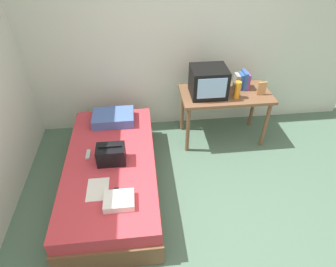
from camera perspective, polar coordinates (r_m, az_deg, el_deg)
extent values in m
plane|color=#4C6B56|center=(3.07, 6.19, -19.27)|extent=(8.00, 8.00, 0.00)
cube|color=silver|center=(3.84, 1.54, 18.85)|extent=(5.20, 0.10, 2.60)
cube|color=brown|center=(3.38, -10.96, -8.84)|extent=(1.00, 2.00, 0.28)
cube|color=#C63842|center=(3.23, -11.42, -6.20)|extent=(0.97, 1.94, 0.16)
cube|color=brown|center=(3.78, 11.53, 7.77)|extent=(1.16, 0.60, 0.04)
cylinder|color=brown|center=(3.67, 4.01, 0.67)|extent=(0.05, 0.05, 0.69)
cylinder|color=brown|center=(3.97, 19.00, 1.63)|extent=(0.05, 0.05, 0.69)
cylinder|color=brown|center=(4.06, 2.91, 4.81)|extent=(0.05, 0.05, 0.69)
cylinder|color=brown|center=(4.33, 16.73, 5.43)|extent=(0.05, 0.05, 0.69)
cube|color=black|center=(3.61, 8.12, 10.30)|extent=(0.44, 0.38, 0.36)
cube|color=#8CB2E0|center=(3.44, 8.84, 8.92)|extent=(0.35, 0.01, 0.26)
cylinder|color=orange|center=(3.64, 13.77, 8.52)|extent=(0.08, 0.08, 0.22)
cube|color=gray|center=(3.85, 13.46, 10.14)|extent=(0.03, 0.13, 0.20)
cube|color=gray|center=(3.86, 13.84, 10.12)|extent=(0.02, 0.14, 0.20)
cube|color=#2D5699|center=(3.86, 14.34, 10.20)|extent=(0.04, 0.14, 0.21)
cube|color=#2D5699|center=(3.87, 15.01, 10.37)|extent=(0.04, 0.17, 0.24)
cube|color=#7A3D89|center=(3.89, 15.57, 10.20)|extent=(0.04, 0.16, 0.21)
cube|color=#B27F4C|center=(3.80, 18.32, 8.60)|extent=(0.11, 0.02, 0.18)
cube|color=#4766AD|center=(3.68, -10.91, 3.14)|extent=(0.52, 0.36, 0.12)
cube|color=black|center=(3.08, -11.37, -4.16)|extent=(0.30, 0.20, 0.20)
cylinder|color=black|center=(3.01, -11.64, -2.54)|extent=(0.24, 0.02, 0.02)
cube|color=white|center=(2.90, -13.93, -10.83)|extent=(0.21, 0.29, 0.01)
cube|color=black|center=(2.81, -10.33, -11.96)|extent=(0.04, 0.16, 0.02)
cube|color=#B7B7BC|center=(3.28, -15.75, -4.07)|extent=(0.04, 0.14, 0.02)
cube|color=white|center=(2.72, -9.81, -13.17)|extent=(0.28, 0.22, 0.07)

